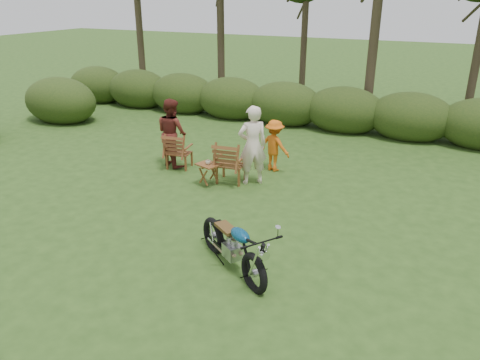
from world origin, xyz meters
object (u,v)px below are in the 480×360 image
at_px(adult_a, 252,183).
at_px(adult_b, 174,165).
at_px(motorcycle, 232,267).
at_px(child, 274,170).
at_px(cup, 208,162).
at_px(lawn_chair_right, 231,182).
at_px(lawn_chair_left, 180,167).
at_px(side_table, 209,175).

height_order(adult_a, adult_b, adult_a).
relative_size(motorcycle, child, 1.45).
relative_size(cup, adult_a, 0.06).
bearing_deg(lawn_chair_right, cup, 44.78).
distance_m(lawn_chair_right, adult_a, 0.49).
bearing_deg(lawn_chair_left, side_table, 140.11).
bearing_deg(cup, child, 58.46).
bearing_deg(child, adult_a, 95.58).
distance_m(lawn_chair_left, child, 2.37).
bearing_deg(side_table, motorcycle, -54.67).
bearing_deg(motorcycle, side_table, 159.81).
distance_m(side_table, adult_b, 1.71).
relative_size(cup, adult_b, 0.07).
xyz_separation_m(motorcycle, lawn_chair_right, (-1.66, 3.27, 0.00)).
bearing_deg(adult_b, side_table, 174.76).
bearing_deg(adult_a, lawn_chair_left, -43.49).
relative_size(motorcycle, adult_a, 1.02).
height_order(lawn_chair_right, adult_b, adult_b).
bearing_deg(adult_b, lawn_chair_left, -177.96).
bearing_deg(side_table, child, 57.91).
distance_m(side_table, cup, 0.31).
relative_size(lawn_chair_left, side_table, 1.74).
bearing_deg(adult_b, lawn_chair_right, -168.35).
bearing_deg(motorcycle, adult_b, 168.21).
height_order(cup, adult_a, adult_a).
xyz_separation_m(lawn_chair_left, child, (2.21, 0.85, 0.00)).
height_order(motorcycle, cup, cup).
bearing_deg(lawn_chair_left, lawn_chair_right, 159.89).
xyz_separation_m(cup, child, (0.97, 1.58, -0.57)).
height_order(motorcycle, child, child).
xyz_separation_m(lawn_chair_right, side_table, (-0.36, -0.43, 0.26)).
xyz_separation_m(adult_a, child, (0.14, 0.99, 0.00)).
bearing_deg(cup, lawn_chair_left, 149.34).
xyz_separation_m(lawn_chair_left, cup, (1.24, -0.74, 0.57)).
distance_m(motorcycle, lawn_chair_left, 4.82).
bearing_deg(lawn_chair_right, adult_b, -18.83).
relative_size(lawn_chair_right, side_table, 1.89).
relative_size(motorcycle, side_table, 3.55).
distance_m(lawn_chair_right, cup, 0.80).
bearing_deg(lawn_chair_right, lawn_chair_left, -17.28).
relative_size(lawn_chair_right, cup, 8.73).
height_order(motorcycle, lawn_chair_right, motorcycle).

